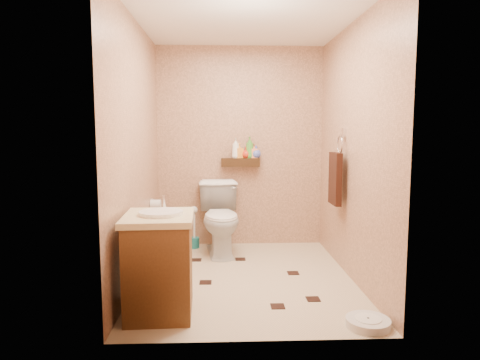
{
  "coord_description": "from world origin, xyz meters",
  "views": [
    {
      "loc": [
        -0.22,
        -3.95,
        1.39
      ],
      "look_at": [
        -0.04,
        0.25,
        0.91
      ],
      "focal_mm": 32.0,
      "sensor_mm": 36.0,
      "label": 1
    }
  ],
  "objects": [
    {
      "name": "ground",
      "position": [
        0.0,
        0.0,
        0.0
      ],
      "size": [
        2.5,
        2.5,
        0.0
      ],
      "primitive_type": "plane",
      "color": "beige",
      "rests_on": "ground"
    },
    {
      "name": "bottle_c",
      "position": [
        0.07,
        1.17,
        1.14
      ],
      "size": [
        0.15,
        0.15,
        0.14
      ],
      "primitive_type": "imported",
      "rotation": [
        0.0,
        0.0,
        4.18
      ],
      "color": "red",
      "rests_on": "wall_shelf"
    },
    {
      "name": "toilet_brush",
      "position": [
        -0.56,
        1.07,
        0.18
      ],
      "size": [
        0.12,
        0.12,
        0.5
      ],
      "color": "#1B6C6E",
      "rests_on": "ground"
    },
    {
      "name": "bottle_f",
      "position": [
        0.19,
        1.17,
        1.15
      ],
      "size": [
        0.14,
        0.14,
        0.15
      ],
      "primitive_type": "imported",
      "rotation": [
        0.0,
        0.0,
        4.95
      ],
      "color": "#4F62C6",
      "rests_on": "wall_shelf"
    },
    {
      "name": "wall_back",
      "position": [
        0.0,
        1.25,
        1.2
      ],
      "size": [
        2.0,
        0.04,
        2.4
      ],
      "primitive_type": "cube",
      "color": "tan",
      "rests_on": "ground"
    },
    {
      "name": "wall_left",
      "position": [
        -1.0,
        0.0,
        1.2
      ],
      "size": [
        0.04,
        2.5,
        2.4
      ],
      "primitive_type": "cube",
      "color": "tan",
      "rests_on": "ground"
    },
    {
      "name": "toilet",
      "position": [
        -0.24,
        0.83,
        0.41
      ],
      "size": [
        0.54,
        0.84,
        0.81
      ],
      "primitive_type": "imported",
      "rotation": [
        0.0,
        0.0,
        0.11
      ],
      "color": "white",
      "rests_on": "ground"
    },
    {
      "name": "bottle_d",
      "position": [
        0.11,
        1.17,
        1.2
      ],
      "size": [
        0.1,
        0.1,
        0.26
      ],
      "primitive_type": "imported",
      "rotation": [
        0.0,
        0.0,
        3.17
      ],
      "color": "green",
      "rests_on": "wall_shelf"
    },
    {
      "name": "vanity",
      "position": [
        -0.7,
        -0.75,
        0.39
      ],
      "size": [
        0.54,
        0.65,
        0.88
      ],
      "rotation": [
        0.0,
        0.0,
        0.04
      ],
      "color": "brown",
      "rests_on": "ground"
    },
    {
      "name": "bathroom_scale",
      "position": [
        0.82,
        -1.07,
        0.03
      ],
      "size": [
        0.36,
        0.36,
        0.06
      ],
      "rotation": [
        0.0,
        0.0,
        0.16
      ],
      "color": "silver",
      "rests_on": "ground"
    },
    {
      "name": "wall_shelf",
      "position": [
        0.0,
        1.17,
        1.02
      ],
      "size": [
        0.46,
        0.14,
        0.1
      ],
      "primitive_type": "cube",
      "color": "#33210E",
      "rests_on": "wall_back"
    },
    {
      "name": "towel_ring",
      "position": [
        0.91,
        0.25,
        0.95
      ],
      "size": [
        0.12,
        0.3,
        0.76
      ],
      "color": "silver",
      "rests_on": "wall_right"
    },
    {
      "name": "wall_front",
      "position": [
        0.0,
        -1.25,
        1.2
      ],
      "size": [
        2.0,
        0.04,
        2.4
      ],
      "primitive_type": "cube",
      "color": "tan",
      "rests_on": "ground"
    },
    {
      "name": "wall_right",
      "position": [
        1.0,
        0.0,
        1.2
      ],
      "size": [
        0.04,
        2.5,
        2.4
      ],
      "primitive_type": "cube",
      "color": "tan",
      "rests_on": "ground"
    },
    {
      "name": "toilet_paper",
      "position": [
        -0.94,
        0.65,
        0.6
      ],
      "size": [
        0.12,
        0.11,
        0.12
      ],
      "color": "silver",
      "rests_on": "wall_left"
    },
    {
      "name": "bottle_e",
      "position": [
        0.17,
        1.17,
        1.15
      ],
      "size": [
        0.08,
        0.08,
        0.17
      ],
      "primitive_type": "imported",
      "rotation": [
        0.0,
        0.0,
        0.07
      ],
      "color": "#FF8D54",
      "rests_on": "wall_shelf"
    },
    {
      "name": "ceiling",
      "position": [
        0.0,
        0.0,
        2.4
      ],
      "size": [
        2.0,
        2.5,
        0.02
      ],
      "primitive_type": "cube",
      "color": "white",
      "rests_on": "wall_back"
    },
    {
      "name": "bottle_a",
      "position": [
        -0.06,
        1.17,
        1.19
      ],
      "size": [
        0.1,
        0.1,
        0.24
      ],
      "primitive_type": "imported",
      "rotation": [
        0.0,
        0.0,
        6.16
      ],
      "color": "white",
      "rests_on": "wall_shelf"
    },
    {
      "name": "bottle_b",
      "position": [
        -0.02,
        1.17,
        1.16
      ],
      "size": [
        0.11,
        0.11,
        0.18
      ],
      "primitive_type": "imported",
      "rotation": [
        0.0,
        0.0,
        0.56
      ],
      "color": "#FFA335",
      "rests_on": "wall_shelf"
    },
    {
      "name": "floor_accents",
      "position": [
        0.05,
        -0.02,
        0.0
      ],
      "size": [
        1.15,
        1.38,
        0.01
      ],
      "color": "black",
      "rests_on": "ground"
    }
  ]
}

